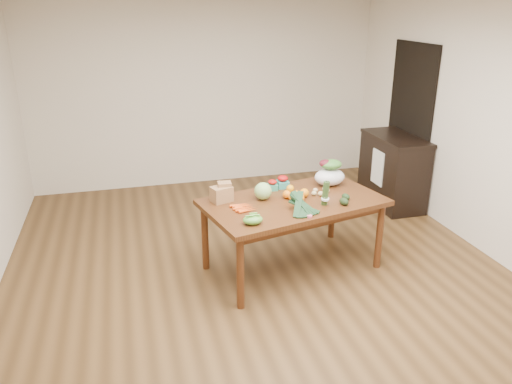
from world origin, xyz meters
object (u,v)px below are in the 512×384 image
object	(u,v)px
salad_bag	(330,174)
cabbage	(263,191)
cabinet	(393,171)
dining_table	(292,235)
mandarin_cluster	(296,195)
asparagus_bundle	(325,193)
kale_bunch	(304,205)
paper_bag	(222,193)

from	to	relation	value
salad_bag	cabbage	bearing A→B (deg)	-165.40
cabbage	salad_bag	distance (m)	0.82
cabbage	cabinet	bearing A→B (deg)	29.39
cabinet	dining_table	bearing A→B (deg)	-144.87
dining_table	mandarin_cluster	size ratio (longest dim) A/B	9.63
asparagus_bundle	kale_bunch	bearing A→B (deg)	-166.66
cabinet	asparagus_bundle	xyz separation A→B (m)	(-1.61, -1.51, 0.40)
paper_bag	asparagus_bundle	bearing A→B (deg)	-20.80
cabinet	paper_bag	xyz separation A→B (m)	(-2.55, -1.16, 0.37)
asparagus_bundle	salad_bag	size ratio (longest dim) A/B	0.77
dining_table	cabinet	xyz separation A→B (m)	(1.86, 1.31, 0.10)
cabinet	mandarin_cluster	world-z (taller)	cabinet
cabinet	kale_bunch	bearing A→B (deg)	-138.85
paper_bag	salad_bag	size ratio (longest dim) A/B	0.80
cabinet	paper_bag	distance (m)	2.82
kale_bunch	paper_bag	bearing A→B (deg)	131.04
cabbage	kale_bunch	bearing A→B (deg)	-58.76
dining_table	salad_bag	xyz separation A→B (m)	(0.51, 0.31, 0.50)
cabinet	salad_bag	size ratio (longest dim) A/B	3.12
cabbage	paper_bag	bearing A→B (deg)	172.76
cabbage	mandarin_cluster	distance (m)	0.33
kale_bunch	asparagus_bundle	world-z (taller)	asparagus_bundle
kale_bunch	asparagus_bundle	distance (m)	0.30
mandarin_cluster	kale_bunch	size ratio (longest dim) A/B	0.45
dining_table	cabinet	distance (m)	2.28
paper_bag	kale_bunch	distance (m)	0.83
mandarin_cluster	asparagus_bundle	xyz separation A→B (m)	(0.22, -0.20, 0.07)
cabbage	mandarin_cluster	bearing A→B (deg)	-18.30
asparagus_bundle	mandarin_cluster	bearing A→B (deg)	124.66
dining_table	cabbage	distance (m)	0.55
mandarin_cluster	kale_bunch	xyz separation A→B (m)	(-0.05, -0.33, 0.03)
kale_bunch	salad_bag	distance (m)	0.83
dining_table	cabbage	size ratio (longest dim) A/B	10.09
paper_bag	asparagus_bundle	size ratio (longest dim) A/B	1.04
cabinet	mandarin_cluster	distance (m)	2.28
paper_bag	kale_bunch	xyz separation A→B (m)	(0.67, -0.49, -0.01)
mandarin_cluster	dining_table	bearing A→B (deg)	176.65
dining_table	kale_bunch	xyz separation A→B (m)	(-0.02, -0.33, 0.45)
dining_table	asparagus_bundle	world-z (taller)	asparagus_bundle
cabinet	asparagus_bundle	world-z (taller)	asparagus_bundle
cabinet	cabbage	distance (m)	2.49
cabinet	cabbage	xyz separation A→B (m)	(-2.14, -1.21, 0.37)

